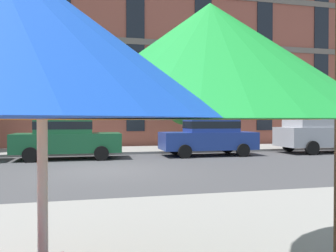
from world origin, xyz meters
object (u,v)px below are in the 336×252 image
(pickup_silver_midblock, at_px, (323,133))
(street_tree_middle, at_px, (184,104))
(patio_umbrella, at_px, (42,77))
(sedan_green, at_px, (67,137))
(sedan_blue, at_px, (209,135))

(pickup_silver_midblock, xyz_separation_m, street_tree_middle, (-6.54, 2.90, 1.53))
(pickup_silver_midblock, xyz_separation_m, patio_umbrella, (-11.85, -12.70, 0.87))
(sedan_green, height_order, sedan_blue, same)
(sedan_green, distance_m, street_tree_middle, 6.86)
(sedan_green, relative_size, street_tree_middle, 1.21)
(sedan_blue, xyz_separation_m, pickup_silver_midblock, (6.17, 0.00, 0.08))
(sedan_green, relative_size, sedan_blue, 1.00)
(sedan_green, relative_size, pickup_silver_midblock, 0.86)
(sedan_blue, bearing_deg, street_tree_middle, 97.29)
(sedan_blue, height_order, street_tree_middle, street_tree_middle)
(sedan_green, height_order, pickup_silver_midblock, pickup_silver_midblock)
(sedan_green, relative_size, patio_umbrella, 1.28)
(street_tree_middle, bearing_deg, sedan_blue, -82.71)
(sedan_blue, distance_m, pickup_silver_midblock, 6.17)
(sedan_blue, relative_size, patio_umbrella, 1.28)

